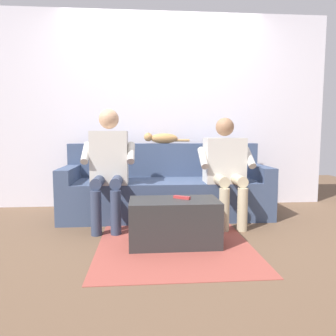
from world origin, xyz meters
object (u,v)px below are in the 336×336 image
Objects in this scene: couch at (166,190)px; coffee_table at (174,222)px; person_left_seated at (226,164)px; person_right_seated at (109,161)px; remote_red at (182,197)px; cat_on_backrest at (161,138)px.

couch is 1.02m from coffee_table.
person_left_seated is 0.93× the size of person_right_seated.
couch is at bearing -90.00° from coffee_table.
person_right_seated is 0.95m from remote_red.
coffee_table is at bearing 46.61° from person_left_seated.
person_left_seated reaches higher than couch.
person_left_seated is at bearing 148.48° from couch.
cat_on_backrest is (-0.57, -0.63, 0.22)m from person_right_seated.
person_left_seated is at bearing -133.39° from coffee_table.
cat_on_backrest reaches higher than remote_red.
person_left_seated is 1.98× the size of cat_on_backrest.
remote_red is (-0.68, 0.61, -0.27)m from person_right_seated.
couch is at bearing -148.45° from person_right_seated.
person_left_seated is 0.84m from remote_red.
coffee_table is at bearing -117.86° from remote_red.
coffee_table is 1.35× the size of cat_on_backrest.
person_left_seated is at bearing -179.98° from person_right_seated.
coffee_table is 1.00m from person_right_seated.
coffee_table is at bearing 90.00° from couch.
person_right_seated reaches higher than cat_on_backrest.
person_right_seated is (0.61, -0.64, 0.47)m from coffee_table.
person_left_seated reaches higher than remote_red.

